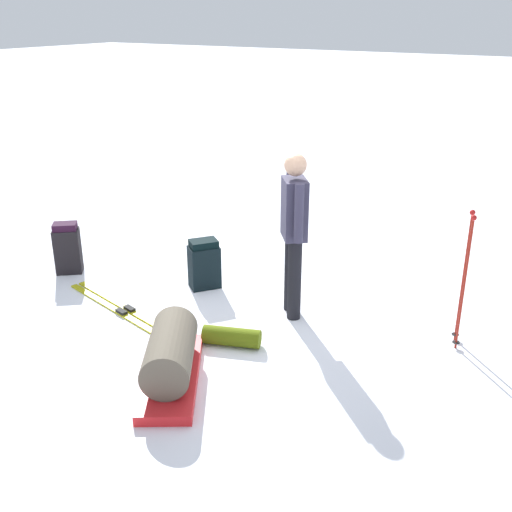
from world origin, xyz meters
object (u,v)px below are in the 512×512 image
at_px(ski_pair_near, 126,312).
at_px(gear_sled, 171,358).
at_px(backpack_large_dark, 204,264).
at_px(skier_standing, 294,228).
at_px(ski_poles_planted_near, 465,274).
at_px(sleeping_mat_rolled, 232,337).
at_px(backpack_bright, 68,248).

height_order(ski_pair_near, gear_sled, gear_sled).
bearing_deg(backpack_large_dark, ski_pair_near, -19.27).
distance_m(skier_standing, ski_poles_planted_near, 1.67).
xyz_separation_m(skier_standing, sleeping_mat_rolled, (0.87, -0.18, -0.86)).
relative_size(ski_poles_planted_near, gear_sled, 1.00).
xyz_separation_m(ski_poles_planted_near, gear_sled, (1.88, -1.94, -0.51)).
height_order(backpack_large_dark, backpack_bright, backpack_bright).
bearing_deg(sleeping_mat_rolled, backpack_large_dark, -133.70).
height_order(backpack_large_dark, gear_sled, backpack_large_dark).
distance_m(ski_poles_planted_near, gear_sled, 2.75).
relative_size(ski_pair_near, backpack_bright, 3.12).
xyz_separation_m(ski_poles_planted_near, sleeping_mat_rolled, (1.12, -1.82, -0.64)).
bearing_deg(backpack_large_dark, backpack_bright, -73.26).
distance_m(backpack_large_dark, ski_poles_planted_near, 2.84).
distance_m(ski_pair_near, sleeping_mat_rolled, 1.32).
bearing_deg(sleeping_mat_rolled, backpack_bright, -99.46).
relative_size(ski_pair_near, gear_sled, 1.48).
xyz_separation_m(backpack_large_dark, sleeping_mat_rolled, (0.94, 0.98, -0.19)).
xyz_separation_m(skier_standing, gear_sled, (1.64, -0.30, -0.73)).
bearing_deg(backpack_bright, skier_standing, 98.75).
distance_m(backpack_large_dark, sleeping_mat_rolled, 1.37).
bearing_deg(backpack_bright, ski_pair_near, 70.51).
relative_size(backpack_bright, sleeping_mat_rolled, 1.14).
bearing_deg(gear_sled, skier_standing, 169.52).
bearing_deg(ski_poles_planted_near, sleeping_mat_rolled, -58.34).
relative_size(skier_standing, ski_pair_near, 0.87).
bearing_deg(backpack_large_dark, ski_poles_planted_near, 93.77).
relative_size(backpack_large_dark, sleeping_mat_rolled, 1.04).
height_order(gear_sled, sleeping_mat_rolled, gear_sled).
bearing_deg(skier_standing, sleeping_mat_rolled, -11.93).
bearing_deg(backpack_bright, backpack_large_dark, 106.74).
relative_size(ski_pair_near, sleeping_mat_rolled, 3.55).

